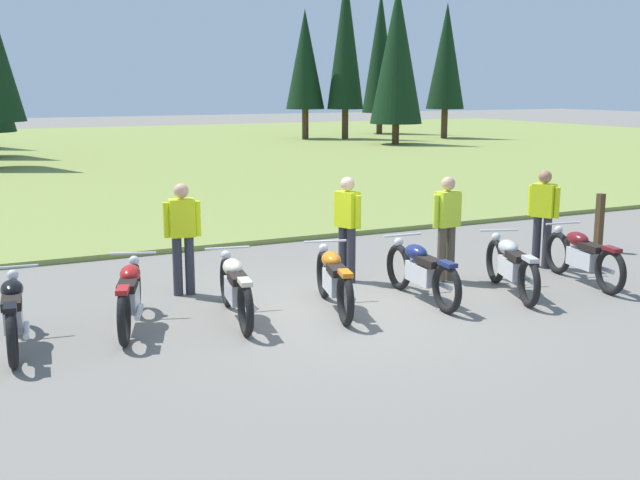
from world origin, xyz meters
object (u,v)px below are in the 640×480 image
at_px(motorcycle_black, 13,312).
at_px(trail_marker_post, 599,223).
at_px(motorcycle_red, 130,295).
at_px(motorcycle_navy, 421,271).
at_px(motorcycle_silver, 511,265).
at_px(motorcycle_orange, 334,279).
at_px(rider_with_back_turned, 347,223).
at_px(rider_in_hivis_vest, 182,232).
at_px(motorcycle_maroon, 583,256).
at_px(rider_checking_bike, 543,213).
at_px(motorcycle_cream, 235,288).
at_px(rider_near_row_end, 447,222).

bearing_deg(motorcycle_black, trail_marker_post, 5.57).
distance_m(motorcycle_red, motorcycle_navy, 4.12).
relative_size(motorcycle_silver, trail_marker_post, 1.84).
relative_size(motorcycle_orange, motorcycle_silver, 1.02).
xyz_separation_m(rider_with_back_turned, rider_in_hivis_vest, (-2.56, 0.36, 0.00)).
bearing_deg(motorcycle_navy, rider_with_back_turned, 106.17).
xyz_separation_m(motorcycle_silver, motorcycle_maroon, (1.43, 0.01, 0.00)).
relative_size(motorcycle_maroon, rider_checking_bike, 1.25).
bearing_deg(motorcycle_cream, rider_in_hivis_vest, 98.73).
xyz_separation_m(motorcycle_black, motorcycle_navy, (5.50, -0.37, 0.00)).
xyz_separation_m(motorcycle_navy, rider_with_back_turned, (-0.43, 1.47, 0.51)).
xyz_separation_m(rider_near_row_end, trail_marker_post, (3.88, 0.59, -0.40)).
relative_size(motorcycle_cream, rider_with_back_turned, 1.25).
xyz_separation_m(motorcycle_orange, rider_in_hivis_vest, (-1.62, 1.72, 0.51)).
bearing_deg(motorcycle_cream, motorcycle_maroon, -5.85).
distance_m(motorcycle_silver, motorcycle_maroon, 1.43).
distance_m(motorcycle_silver, rider_in_hivis_vest, 4.90).
bearing_deg(motorcycle_orange, motorcycle_red, 171.12).
distance_m(motorcycle_orange, motorcycle_maroon, 4.21).
relative_size(motorcycle_orange, motorcycle_navy, 0.98).
relative_size(rider_with_back_turned, rider_near_row_end, 1.00).
bearing_deg(motorcycle_black, rider_with_back_turned, 12.27).
relative_size(motorcycle_red, rider_near_row_end, 1.21).
bearing_deg(motorcycle_silver, motorcycle_orange, 171.46).
height_order(motorcycle_black, motorcycle_orange, same).
bearing_deg(rider_checking_bike, rider_with_back_turned, 169.64).
xyz_separation_m(motorcycle_black, motorcycle_red, (1.42, 0.17, 0.00)).
distance_m(rider_with_back_turned, rider_in_hivis_vest, 2.58).
bearing_deg(motorcycle_silver, rider_checking_bike, 35.45).
height_order(motorcycle_orange, motorcycle_silver, same).
bearing_deg(motorcycle_maroon, motorcycle_black, 175.50).
relative_size(motorcycle_black, rider_near_row_end, 1.26).
distance_m(motorcycle_red, trail_marker_post, 9.00).
height_order(motorcycle_navy, motorcycle_silver, same).
bearing_deg(rider_checking_bike, motorcycle_navy, -164.34).
xyz_separation_m(motorcycle_navy, motorcycle_maroon, (2.83, -0.29, 0.00)).
relative_size(motorcycle_maroon, rider_near_row_end, 1.25).
relative_size(motorcycle_black, motorcycle_silver, 1.04).
bearing_deg(rider_in_hivis_vest, motorcycle_cream, -81.27).
distance_m(motorcycle_navy, rider_near_row_end, 1.37).
xyz_separation_m(motorcycle_cream, rider_in_hivis_vest, (-0.24, 1.54, 0.51)).
bearing_deg(motorcycle_red, motorcycle_maroon, -6.80).
bearing_deg(motorcycle_cream, rider_with_back_turned, 27.10).
bearing_deg(rider_near_row_end, motorcycle_cream, -172.23).
bearing_deg(motorcycle_silver, motorcycle_maroon, 0.59).
distance_m(motorcycle_cream, rider_near_row_end, 3.81).
xyz_separation_m(motorcycle_navy, rider_in_hivis_vest, (-2.98, 1.83, 0.51)).
bearing_deg(motorcycle_black, rider_in_hivis_vest, 30.15).
bearing_deg(rider_checking_bike, trail_marker_post, 16.02).
height_order(motorcycle_silver, rider_with_back_turned, rider_with_back_turned).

